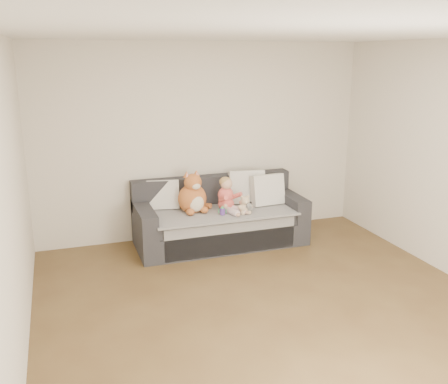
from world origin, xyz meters
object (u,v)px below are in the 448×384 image
object	(u,v)px
toddler	(228,197)
sippy_cup	(222,210)
plush_cat	(193,196)
teddy_bear	(245,206)
sofa	(219,220)

from	to	relation	value
toddler	sippy_cup	distance (m)	0.23
toddler	plush_cat	distance (m)	0.45
teddy_bear	sofa	bearing A→B (deg)	131.90
toddler	sippy_cup	size ratio (longest dim) A/B	3.90
sofa	toddler	distance (m)	0.38
sofa	teddy_bear	bearing A→B (deg)	-51.36
sippy_cup	toddler	bearing A→B (deg)	51.17
sofa	teddy_bear	distance (m)	0.47
sofa	plush_cat	distance (m)	0.51
teddy_bear	sippy_cup	bearing A→B (deg)	175.13
teddy_bear	plush_cat	bearing A→B (deg)	156.98
toddler	teddy_bear	bearing A→B (deg)	-70.46
teddy_bear	sippy_cup	world-z (taller)	teddy_bear
plush_cat	teddy_bear	bearing A→B (deg)	-36.06
sippy_cup	plush_cat	bearing A→B (deg)	140.65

